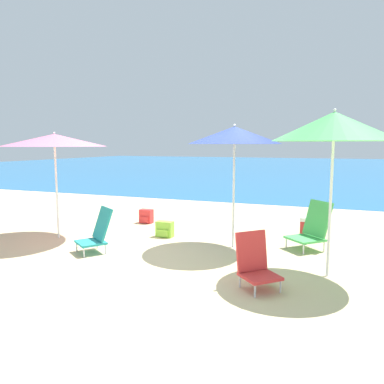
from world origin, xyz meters
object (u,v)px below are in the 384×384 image
beach_umbrella_navy (234,135)px  beach_chair_teal (97,232)px  beach_chair_green (312,228)px  cooler_box (313,227)px  backpack_lime (165,229)px  beach_chair_red (255,263)px  backpack_red (146,216)px  beach_umbrella_green (334,127)px  beach_umbrella_pink (54,140)px

beach_umbrella_navy → beach_chair_teal: 2.80m
beach_chair_green → cooler_box: bearing=137.2°
beach_chair_teal → backpack_lime: size_ratio=2.27×
beach_chair_red → cooler_box: beach_chair_red is taller
beach_umbrella_navy → backpack_red: bearing=152.8°
beach_umbrella_navy → backpack_lime: (-1.42, 0.21, -1.78)m
beach_umbrella_navy → beach_chair_red: size_ratio=3.07×
beach_umbrella_green → backpack_lime: beach_umbrella_green is taller
beach_umbrella_navy → beach_chair_red: 2.45m
beach_chair_green → backpack_lime: beach_chair_green is taller
cooler_box → beach_umbrella_navy: bearing=-133.0°
beach_umbrella_navy → beach_chair_green: 2.05m
beach_umbrella_pink → beach_umbrella_navy: bearing=10.3°
beach_umbrella_pink → beach_chair_green: size_ratio=2.45×
beach_umbrella_pink → cooler_box: (4.51, 1.92, -1.66)m
backpack_lime → cooler_box: size_ratio=0.71×
beach_chair_green → backpack_lime: bearing=-131.9°
beach_umbrella_pink → beach_umbrella_green: (4.85, -0.34, 0.15)m
beach_chair_red → backpack_red: beach_chair_red is taller
backpack_lime → cooler_box: bearing=22.8°
beach_umbrella_green → beach_umbrella_navy: (-1.58, 0.93, -0.08)m
beach_chair_green → beach_chair_teal: bearing=-111.2°
beach_umbrella_green → cooler_box: (-0.34, 2.26, -1.82)m
backpack_red → beach_umbrella_green: bearing=-28.6°
cooler_box → beach_umbrella_green: bearing=-81.4°
beach_umbrella_navy → beach_chair_teal: bearing=-151.3°
beach_chair_green → cooler_box: beach_chair_green is taller
beach_umbrella_navy → backpack_red: (-2.36, 1.22, -1.77)m
beach_umbrella_pink → backpack_lime: (1.86, 0.80, -1.70)m
beach_chair_teal → cooler_box: beach_chair_teal is taller
beach_chair_green → beach_chair_red: size_ratio=1.19×
beach_chair_red → beach_chair_teal: beach_chair_teal is taller
beach_umbrella_pink → beach_umbrella_navy: 3.33m
beach_chair_red → backpack_lime: 2.88m
backpack_lime → backpack_red: backpack_red is taller
beach_umbrella_navy → beach_umbrella_pink: bearing=-169.7°
beach_umbrella_navy → backpack_red: 3.19m
beach_umbrella_navy → backpack_lime: bearing=171.6°
beach_chair_green → backpack_red: bearing=-148.4°
backpack_red → beach_chair_green: bearing=-13.0°
beach_umbrella_navy → cooler_box: beach_umbrella_navy is taller
beach_umbrella_pink → beach_chair_red: beach_umbrella_pink is taller
beach_chair_teal → cooler_box: 4.06m
beach_chair_green → beach_chair_teal: 3.61m
beach_chair_red → backpack_lime: bearing=93.9°
beach_umbrella_green → cooler_box: size_ratio=4.86×
beach_chair_teal → beach_chair_green: bearing=59.4°
beach_umbrella_navy → beach_chair_teal: beach_umbrella_navy is taller
beach_chair_teal → beach_chair_red: bearing=23.4°
beach_umbrella_green → beach_umbrella_navy: 1.83m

